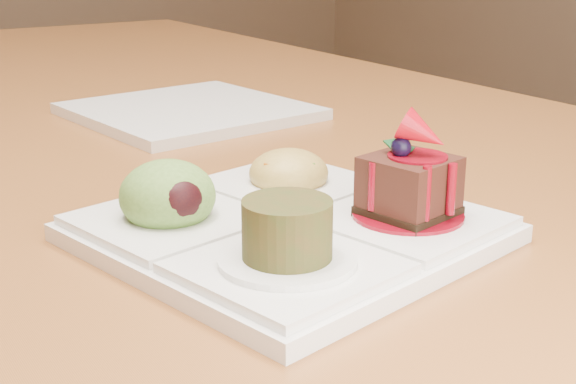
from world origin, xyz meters
TOP-DOWN VIEW (x-y plane):
  - dining_table at (0.00, 0.00)m, footprint 1.00×1.80m
  - sampler_plate at (-0.03, -0.47)m, footprint 0.28×0.28m
  - second_plate at (0.08, -0.09)m, footprint 0.26×0.26m

SIDE VIEW (x-z plane):
  - dining_table at x=0.00m, z-range 0.31..1.06m
  - second_plate at x=0.08m, z-range 0.75..0.76m
  - sampler_plate at x=-0.03m, z-range 0.72..0.81m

